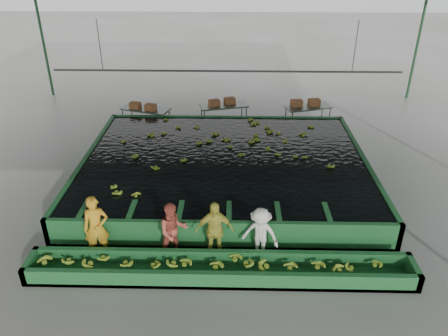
{
  "coord_description": "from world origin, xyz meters",
  "views": [
    {
      "loc": [
        0.3,
        -12.25,
        7.86
      ],
      "look_at": [
        0.0,
        0.5,
        1.0
      ],
      "focal_mm": 35.0,
      "sensor_mm": 36.0,
      "label": 1
    }
  ],
  "objects_px": {
    "worker_b": "(173,231)",
    "packing_table_mid": "(224,115)",
    "box_stack_mid": "(222,104)",
    "sorting_trough": "(220,269)",
    "packing_table_right": "(307,116)",
    "box_stack_left": "(143,109)",
    "box_stack_right": "(305,106)",
    "worker_a": "(96,227)",
    "worker_c": "(214,231)",
    "flotation_tank": "(225,168)",
    "packing_table_left": "(146,118)",
    "worker_d": "(260,234)"
  },
  "relations": [
    {
      "from": "worker_b",
      "to": "packing_table_mid",
      "type": "distance_m",
      "value": 9.49
    },
    {
      "from": "worker_b",
      "to": "box_stack_mid",
      "type": "bearing_deg",
      "value": 61.47
    },
    {
      "from": "sorting_trough",
      "to": "packing_table_right",
      "type": "relative_size",
      "value": 4.84
    },
    {
      "from": "worker_b",
      "to": "box_stack_left",
      "type": "bearing_deg",
      "value": 83.34
    },
    {
      "from": "box_stack_right",
      "to": "sorting_trough",
      "type": "bearing_deg",
      "value": -109.04
    },
    {
      "from": "box_stack_mid",
      "to": "worker_a",
      "type": "bearing_deg",
      "value": -108.16
    },
    {
      "from": "worker_c",
      "to": "packing_table_right",
      "type": "height_order",
      "value": "worker_c"
    },
    {
      "from": "sorting_trough",
      "to": "packing_table_mid",
      "type": "bearing_deg",
      "value": 90.88
    },
    {
      "from": "box_stack_left",
      "to": "box_stack_mid",
      "type": "bearing_deg",
      "value": 10.92
    },
    {
      "from": "flotation_tank",
      "to": "box_stack_right",
      "type": "relative_size",
      "value": 7.44
    },
    {
      "from": "flotation_tank",
      "to": "worker_b",
      "type": "height_order",
      "value": "worker_b"
    },
    {
      "from": "sorting_trough",
      "to": "packing_table_mid",
      "type": "relative_size",
      "value": 4.66
    },
    {
      "from": "worker_c",
      "to": "box_stack_right",
      "type": "height_order",
      "value": "worker_c"
    },
    {
      "from": "packing_table_left",
      "to": "packing_table_mid",
      "type": "relative_size",
      "value": 1.0
    },
    {
      "from": "box_stack_left",
      "to": "sorting_trough",
      "type": "bearing_deg",
      "value": -68.72
    },
    {
      "from": "worker_b",
      "to": "worker_c",
      "type": "xyz_separation_m",
      "value": [
        1.1,
        0.0,
        0.04
      ]
    },
    {
      "from": "worker_b",
      "to": "packing_table_mid",
      "type": "bearing_deg",
      "value": 60.93
    },
    {
      "from": "worker_c",
      "to": "packing_table_right",
      "type": "relative_size",
      "value": 0.85
    },
    {
      "from": "box_stack_left",
      "to": "worker_c",
      "type": "bearing_deg",
      "value": -67.99
    },
    {
      "from": "worker_b",
      "to": "box_stack_left",
      "type": "distance_m",
      "value": 9.14
    },
    {
      "from": "worker_c",
      "to": "worker_d",
      "type": "height_order",
      "value": "worker_c"
    },
    {
      "from": "flotation_tank",
      "to": "worker_b",
      "type": "bearing_deg",
      "value": -106.6
    },
    {
      "from": "sorting_trough",
      "to": "worker_a",
      "type": "distance_m",
      "value": 3.51
    },
    {
      "from": "flotation_tank",
      "to": "worker_b",
      "type": "relative_size",
      "value": 5.97
    },
    {
      "from": "box_stack_right",
      "to": "worker_a",
      "type": "bearing_deg",
      "value": -126.0
    },
    {
      "from": "worker_d",
      "to": "packing_table_mid",
      "type": "distance_m",
      "value": 9.5
    },
    {
      "from": "packing_table_mid",
      "to": "box_stack_left",
      "type": "relative_size",
      "value": 1.75
    },
    {
      "from": "worker_d",
      "to": "box_stack_right",
      "type": "xyz_separation_m",
      "value": [
        2.51,
        9.5,
        0.16
      ]
    },
    {
      "from": "worker_d",
      "to": "packing_table_right",
      "type": "relative_size",
      "value": 0.76
    },
    {
      "from": "worker_d",
      "to": "packing_table_right",
      "type": "height_order",
      "value": "worker_d"
    },
    {
      "from": "sorting_trough",
      "to": "box_stack_right",
      "type": "bearing_deg",
      "value": 70.96
    },
    {
      "from": "packing_table_right",
      "to": "box_stack_left",
      "type": "distance_m",
      "value": 7.47
    },
    {
      "from": "flotation_tank",
      "to": "worker_c",
      "type": "distance_m",
      "value": 4.32
    },
    {
      "from": "flotation_tank",
      "to": "worker_c",
      "type": "xyz_separation_m",
      "value": [
        -0.18,
        -4.3,
        0.42
      ]
    },
    {
      "from": "worker_b",
      "to": "worker_d",
      "type": "bearing_deg",
      "value": -22.26
    },
    {
      "from": "box_stack_right",
      "to": "packing_table_left",
      "type": "bearing_deg",
      "value": -175.2
    },
    {
      "from": "packing_table_mid",
      "to": "box_stack_right",
      "type": "xyz_separation_m",
      "value": [
        3.71,
        0.09,
        0.45
      ]
    },
    {
      "from": "worker_b",
      "to": "box_stack_right",
      "type": "bearing_deg",
      "value": 40.76
    },
    {
      "from": "worker_b",
      "to": "sorting_trough",
      "type": "bearing_deg",
      "value": -54.22
    },
    {
      "from": "worker_c",
      "to": "worker_d",
      "type": "distance_m",
      "value": 1.23
    },
    {
      "from": "worker_b",
      "to": "packing_table_right",
      "type": "distance_m",
      "value": 10.66
    },
    {
      "from": "box_stack_left",
      "to": "box_stack_right",
      "type": "distance_m",
      "value": 7.33
    },
    {
      "from": "packing_table_left",
      "to": "box_stack_right",
      "type": "bearing_deg",
      "value": 4.8
    },
    {
      "from": "worker_d",
      "to": "packing_table_mid",
      "type": "relative_size",
      "value": 0.73
    },
    {
      "from": "worker_a",
      "to": "packing_table_mid",
      "type": "relative_size",
      "value": 0.86
    },
    {
      "from": "worker_a",
      "to": "packing_table_mid",
      "type": "distance_m",
      "value": 9.95
    },
    {
      "from": "sorting_trough",
      "to": "box_stack_left",
      "type": "bearing_deg",
      "value": 111.28
    },
    {
      "from": "worker_a",
      "to": "worker_b",
      "type": "height_order",
      "value": "worker_a"
    },
    {
      "from": "box_stack_right",
      "to": "box_stack_left",
      "type": "bearing_deg",
      "value": -174.48
    },
    {
      "from": "worker_a",
      "to": "worker_d",
      "type": "relative_size",
      "value": 1.17
    }
  ]
}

